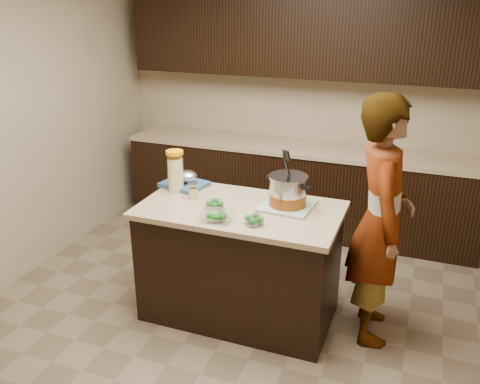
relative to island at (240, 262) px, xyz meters
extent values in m
plane|color=brown|center=(0.00, 0.00, -0.45)|extent=(4.00, 4.00, 0.00)
cube|color=tan|center=(0.00, 2.00, 0.90)|extent=(4.00, 0.04, 2.70)
cube|color=tan|center=(0.00, -2.00, 0.90)|extent=(4.00, 0.04, 2.70)
cube|color=tan|center=(-2.00, 0.00, 0.90)|extent=(0.04, 4.00, 2.70)
cube|color=black|center=(0.00, 1.70, -0.02)|extent=(3.60, 0.60, 0.86)
cube|color=tan|center=(0.00, 1.70, 0.43)|extent=(3.60, 0.63, 0.04)
cube|color=black|center=(0.00, 1.82, 1.50)|extent=(3.60, 0.35, 0.75)
cube|color=black|center=(0.00, 0.00, -0.02)|extent=(1.40, 0.75, 0.86)
cube|color=tan|center=(0.00, 0.00, 0.43)|extent=(1.46, 0.81, 0.04)
cube|color=#527A5B|center=(0.32, 0.13, 0.46)|extent=(0.39, 0.39, 0.02)
cylinder|color=#B7B7BC|center=(0.32, 0.13, 0.57)|extent=(0.35, 0.35, 0.21)
cylinder|color=brown|center=(0.32, 0.13, 0.51)|extent=(0.35, 0.35, 0.08)
cylinder|color=#B7B7BC|center=(0.32, 0.13, 0.68)|extent=(0.37, 0.37, 0.01)
cube|color=black|center=(0.17, 0.19, 0.64)|extent=(0.07, 0.06, 0.03)
cube|color=black|center=(0.47, 0.06, 0.64)|extent=(0.07, 0.06, 0.03)
cylinder|color=black|center=(0.32, 0.10, 0.74)|extent=(0.07, 0.11, 0.26)
cylinder|color=#D3CA81|center=(-0.58, 0.13, 0.58)|extent=(0.14, 0.14, 0.27)
cylinder|color=white|center=(-0.58, 0.13, 0.60)|extent=(0.15, 0.15, 0.30)
cylinder|color=orange|center=(-0.58, 0.13, 0.76)|extent=(0.16, 0.16, 0.02)
cylinder|color=#D3CA81|center=(-0.39, 0.03, 0.49)|extent=(0.08, 0.08, 0.08)
cylinder|color=white|center=(-0.39, 0.03, 0.50)|extent=(0.09, 0.09, 0.11)
cylinder|color=silver|center=(-0.39, 0.03, 0.57)|extent=(0.10, 0.10, 0.02)
cylinder|color=silver|center=(-0.16, -0.08, 0.48)|extent=(0.14, 0.14, 0.06)
cylinder|color=silver|center=(0.19, -0.24, 0.48)|extent=(0.16, 0.16, 0.06)
cube|color=silver|center=(-0.07, -0.27, 0.48)|extent=(0.20, 0.15, 0.07)
cube|color=navy|center=(-0.57, 0.24, 0.46)|extent=(0.39, 0.34, 0.03)
ellipsoid|color=silver|center=(-0.55, 0.25, 0.53)|extent=(0.17, 0.14, 0.09)
imported|color=gray|center=(0.98, 0.14, 0.43)|extent=(0.54, 0.72, 1.77)
camera|label=1|loc=(1.19, -3.16, 1.90)|focal=38.00mm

